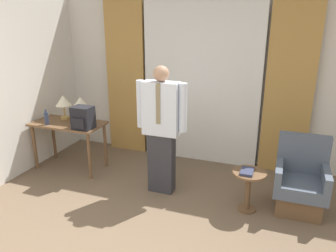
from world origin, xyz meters
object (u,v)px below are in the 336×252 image
(person, at_px, (161,127))
(book, at_px, (247,171))
(backpack, at_px, (83,118))
(armchair, at_px, (300,185))
(table_lamp_right, at_px, (80,104))
(table_lamp_left, at_px, (63,102))
(side_table, at_px, (248,184))
(desk, at_px, (69,130))
(bottle_near_edge, at_px, (46,118))

(person, distance_m, book, 1.21)
(backpack, xyz_separation_m, armchair, (2.98, 0.10, -0.57))
(table_lamp_right, xyz_separation_m, armchair, (3.20, -0.19, -0.69))
(armchair, relative_size, book, 3.98)
(table_lamp_left, bearing_deg, side_table, -8.47)
(table_lamp_right, bearing_deg, desk, -137.28)
(bottle_near_edge, bearing_deg, book, -2.67)
(armchair, height_order, book, armchair)
(bottle_near_edge, relative_size, armchair, 0.26)
(side_table, height_order, book, book)
(table_lamp_right, height_order, armchair, table_lamp_right)
(armchair, bearing_deg, desk, 179.21)
(desk, xyz_separation_m, table_lamp_right, (0.16, 0.14, 0.40))
(bottle_near_edge, relative_size, side_table, 0.46)
(bottle_near_edge, bearing_deg, backpack, 2.83)
(backpack, bearing_deg, person, -2.15)
(person, bearing_deg, backpack, 177.85)
(bottle_near_edge, height_order, person, person)
(desk, xyz_separation_m, bottle_near_edge, (-0.24, -0.18, 0.22))
(desk, distance_m, table_lamp_left, 0.45)
(table_lamp_left, xyz_separation_m, armchair, (3.51, -0.19, -0.69))
(desk, distance_m, person, 1.64)
(person, distance_m, armchair, 1.86)
(table_lamp_right, relative_size, book, 1.65)
(desk, bearing_deg, side_table, -6.02)
(table_lamp_right, bearing_deg, person, -13.09)
(armchair, bearing_deg, book, -156.46)
(desk, relative_size, person, 0.64)
(bottle_near_edge, xyz_separation_m, side_table, (3.00, -0.11, -0.49))
(desk, relative_size, armchair, 1.20)
(table_lamp_left, relative_size, backpack, 1.17)
(backpack, distance_m, book, 2.39)
(table_lamp_left, xyz_separation_m, bottle_near_edge, (-0.08, -0.32, -0.18))
(desk, xyz_separation_m, backpack, (0.38, -0.15, 0.28))
(table_lamp_left, xyz_separation_m, table_lamp_right, (0.31, 0.00, 0.00))
(table_lamp_right, relative_size, armchair, 0.41)
(table_lamp_right, distance_m, bottle_near_edge, 0.54)
(table_lamp_left, bearing_deg, armchair, -3.09)
(desk, xyz_separation_m, book, (2.74, -0.32, -0.09))
(desk, xyz_separation_m, person, (1.60, -0.19, 0.30))
(table_lamp_left, relative_size, table_lamp_right, 1.00)
(desk, distance_m, armchair, 3.37)
(table_lamp_left, height_order, side_table, table_lamp_left)
(backpack, height_order, book, backpack)
(bottle_near_edge, distance_m, armchair, 3.63)
(bottle_near_edge, relative_size, book, 1.02)
(backpack, height_order, armchair, backpack)
(table_lamp_right, xyz_separation_m, side_table, (2.61, -0.43, -0.67))
(desk, relative_size, bottle_near_edge, 4.66)
(desk, distance_m, bottle_near_edge, 0.37)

